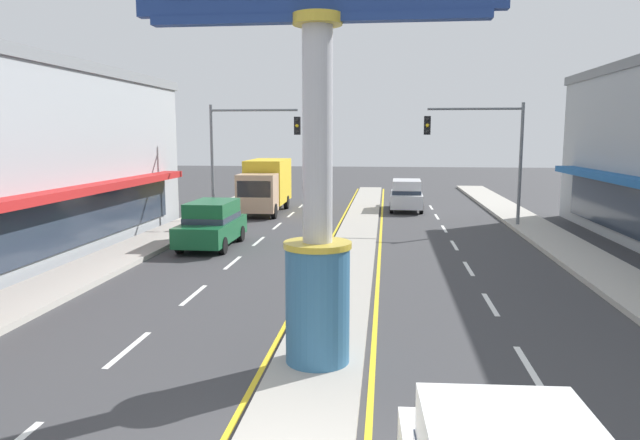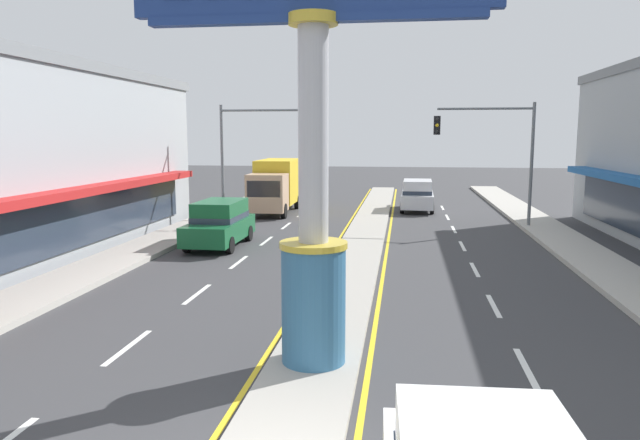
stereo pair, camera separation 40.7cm
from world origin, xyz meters
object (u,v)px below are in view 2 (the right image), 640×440
at_px(traffic_light_left_side, 254,142).
at_px(suv_near_left_lane, 220,223).
at_px(traffic_light_right_side, 496,143).
at_px(box_truck_near_right_lane, 276,184).
at_px(district_sign, 313,155).
at_px(suv_mid_left_lane, 417,195).

xyz_separation_m(traffic_light_left_side, suv_near_left_lane, (0.29, -6.99, -3.26)).
distance_m(traffic_light_right_side, box_truck_near_right_lane, 13.17).
distance_m(traffic_light_left_side, traffic_light_right_side, 12.31).
bearing_deg(box_truck_near_right_lane, traffic_light_right_side, -21.14).
relative_size(box_truck_near_right_lane, suv_near_left_lane, 1.51).
height_order(box_truck_near_right_lane, suv_near_left_lane, box_truck_near_right_lane).
height_order(district_sign, traffic_light_right_side, district_sign).
distance_m(traffic_light_left_side, suv_near_left_lane, 7.72).
bearing_deg(traffic_light_left_side, suv_mid_left_lane, 33.87).
relative_size(traffic_light_right_side, box_truck_near_right_lane, 0.89).
xyz_separation_m(district_sign, traffic_light_left_side, (-6.15, 19.31, 0.00)).
bearing_deg(district_sign, box_truck_near_right_lane, 104.05).
xyz_separation_m(traffic_light_left_side, traffic_light_right_side, (12.30, -0.39, 0.00)).
distance_m(district_sign, traffic_light_right_side, 19.89).
distance_m(box_truck_near_right_lane, suv_mid_left_lane, 8.64).
height_order(district_sign, suv_mid_left_lane, district_sign).
xyz_separation_m(traffic_light_left_side, suv_mid_left_lane, (8.71, 5.85, -3.26)).
height_order(district_sign, suv_near_left_lane, district_sign).
xyz_separation_m(district_sign, suv_mid_left_lane, (2.56, 25.15, -3.26)).
relative_size(district_sign, traffic_light_right_side, 1.34).
xyz_separation_m(traffic_light_right_side, box_truck_near_right_lane, (-12.05, 4.66, -2.55)).
xyz_separation_m(traffic_light_left_side, box_truck_near_right_lane, (0.25, 4.27, -2.55)).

